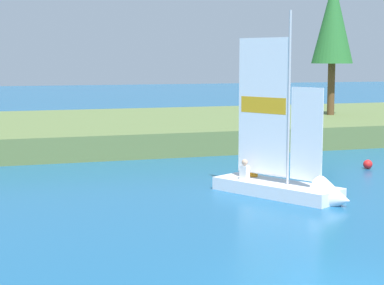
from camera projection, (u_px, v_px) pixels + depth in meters
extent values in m
cube|color=#5B703D|center=(103.00, 130.00, 35.19)|extent=(80.00, 14.92, 1.10)
cylinder|color=brown|center=(331.00, 89.00, 37.96)|extent=(0.42, 0.42, 2.98)
cone|color=#286B2D|center=(333.00, 21.00, 37.46)|extent=(2.38, 2.38, 4.85)
cube|color=white|center=(276.00, 189.00, 20.92)|extent=(3.25, 4.41, 0.42)
cone|color=white|center=(334.00, 199.00, 19.46)|extent=(1.60, 1.53, 1.24)
cylinder|color=#B7B7BC|center=(289.00, 99.00, 20.26)|extent=(0.08, 0.08, 5.41)
cube|color=white|center=(263.00, 106.00, 20.98)|extent=(0.98, 1.77, 4.35)
cube|color=orange|center=(263.00, 105.00, 20.97)|extent=(0.89, 1.60, 0.52)
cube|color=white|center=(306.00, 134.00, 19.93)|extent=(0.57, 1.02, 2.87)
cylinder|color=#B7B7BC|center=(262.00, 173.00, 21.26)|extent=(1.00, 1.79, 0.06)
cube|color=silver|center=(245.00, 172.00, 21.38)|extent=(0.31, 0.34, 0.46)
sphere|color=tan|center=(245.00, 162.00, 21.33)|extent=(0.20, 0.20, 0.20)
cube|color=orange|center=(253.00, 168.00, 21.90)|extent=(0.31, 0.34, 0.59)
sphere|color=tan|center=(253.00, 156.00, 21.85)|extent=(0.20, 0.20, 0.20)
sphere|color=red|center=(368.00, 164.00, 25.94)|extent=(0.37, 0.37, 0.37)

